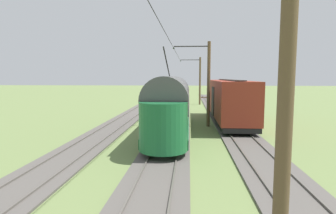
{
  "coord_description": "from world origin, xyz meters",
  "views": [
    {
      "loc": [
        -1.33,
        26.05,
        4.28
      ],
      "look_at": [
        0.26,
        4.95,
        1.98
      ],
      "focal_mm": 29.87,
      "sensor_mm": 36.0,
      "label": 1
    }
  ],
  "objects": [
    {
      "name": "track_third_siding",
      "position": [
        5.01,
        -0.31,
        0.05
      ],
      "size": [
        2.8,
        80.0,
        0.18
      ],
      "color": "#56514C",
      "rests_on": "ground"
    },
    {
      "name": "track_adjacent_siding",
      "position": [
        0.0,
        -0.31,
        0.05
      ],
      "size": [
        2.8,
        80.0,
        0.18
      ],
      "color": "#56514C",
      "rests_on": "ground"
    },
    {
      "name": "vintage_streetcar",
      "position": [
        -0.0,
        4.94,
        2.25
      ],
      "size": [
        2.65,
        16.13,
        5.65
      ],
      "color": "#196033",
      "rests_on": "ground"
    },
    {
      "name": "catenary_pole_mid_near",
      "position": [
        -2.9,
        1.94,
        3.8
      ],
      "size": [
        3.21,
        0.28,
        7.24
      ],
      "color": "brown",
      "rests_on": "ground"
    },
    {
      "name": "catenary_pole_mid_far",
      "position": [
        -2.9,
        21.1,
        3.8
      ],
      "size": [
        3.21,
        0.28,
        7.24
      ],
      "color": "brown",
      "rests_on": "ground"
    },
    {
      "name": "track_streetcar_siding",
      "position": [
        -5.01,
        -0.31,
        0.05
      ],
      "size": [
        2.8,
        80.0,
        0.18
      ],
      "color": "#56514C",
      "rests_on": "ground"
    },
    {
      "name": "ground_plane",
      "position": [
        0.0,
        0.0,
        0.0
      ],
      "size": [
        220.0,
        220.0,
        0.0
      ],
      "primitive_type": "plane",
      "color": "olive"
    },
    {
      "name": "catenary_pole_foreground",
      "position": [
        -2.9,
        -17.21,
        3.8
      ],
      "size": [
        3.21,
        0.28,
        7.24
      ],
      "color": "brown",
      "rests_on": "ground"
    },
    {
      "name": "boxcar_adjacent",
      "position": [
        -5.01,
        0.08,
        2.16
      ],
      "size": [
        2.96,
        13.37,
        3.85
      ],
      "color": "maroon",
      "rests_on": "ground"
    },
    {
      "name": "overhead_wire_run",
      "position": [
        -0.05,
        10.65,
        6.69
      ],
      "size": [
        3.01,
        61.46,
        0.18
      ],
      "color": "black",
      "rests_on": "ground"
    }
  ]
}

